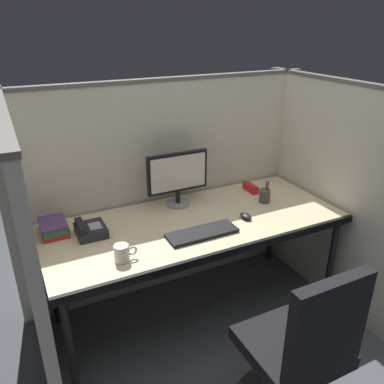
{
  "coord_description": "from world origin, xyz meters",
  "views": [
    {
      "loc": [
        -1.0,
        -1.67,
        1.91
      ],
      "look_at": [
        0.0,
        0.35,
        0.92
      ],
      "focal_mm": 36.61,
      "sensor_mm": 36.0,
      "label": 1
    }
  ],
  "objects_px": {
    "book_stack": "(54,227)",
    "desk": "(196,228)",
    "keyboard_main": "(202,233)",
    "desk_phone": "(90,230)",
    "monitor_center": "(177,176)",
    "coffee_mug": "(122,253)",
    "pen_cup": "(265,196)",
    "office_chair": "(296,369)",
    "computer_mouse": "(246,216)",
    "red_stapler": "(251,188)"
  },
  "relations": [
    {
      "from": "computer_mouse",
      "to": "pen_cup",
      "type": "height_order",
      "value": "pen_cup"
    },
    {
      "from": "office_chair",
      "to": "keyboard_main",
      "type": "bearing_deg",
      "value": 97.01
    },
    {
      "from": "computer_mouse",
      "to": "red_stapler",
      "type": "xyz_separation_m",
      "value": [
        0.27,
        0.35,
        0.01
      ]
    },
    {
      "from": "keyboard_main",
      "to": "computer_mouse",
      "type": "bearing_deg",
      "value": 9.53
    },
    {
      "from": "desk",
      "to": "keyboard_main",
      "type": "distance_m",
      "value": 0.18
    },
    {
      "from": "computer_mouse",
      "to": "desk_phone",
      "type": "bearing_deg",
      "value": 165.97
    },
    {
      "from": "desk_phone",
      "to": "red_stapler",
      "type": "relative_size",
      "value": 1.27
    },
    {
      "from": "keyboard_main",
      "to": "desk_phone",
      "type": "bearing_deg",
      "value": 153.76
    },
    {
      "from": "computer_mouse",
      "to": "coffee_mug",
      "type": "xyz_separation_m",
      "value": [
        -0.85,
        -0.12,
        0.03
      ]
    },
    {
      "from": "desk",
      "to": "office_chair",
      "type": "xyz_separation_m",
      "value": [
        0.07,
        -0.94,
        -0.33
      ]
    },
    {
      "from": "desk_phone",
      "to": "pen_cup",
      "type": "distance_m",
      "value": 1.21
    },
    {
      "from": "office_chair",
      "to": "monitor_center",
      "type": "xyz_separation_m",
      "value": [
        -0.07,
        1.22,
        0.59
      ]
    },
    {
      "from": "desk",
      "to": "monitor_center",
      "type": "distance_m",
      "value": 0.39
    },
    {
      "from": "desk",
      "to": "keyboard_main",
      "type": "relative_size",
      "value": 4.42
    },
    {
      "from": "keyboard_main",
      "to": "book_stack",
      "type": "xyz_separation_m",
      "value": [
        -0.79,
        0.41,
        0.03
      ]
    },
    {
      "from": "red_stapler",
      "to": "office_chair",
      "type": "bearing_deg",
      "value": -113.32
    },
    {
      "from": "desk",
      "to": "pen_cup",
      "type": "xyz_separation_m",
      "value": [
        0.56,
        0.05,
        0.1
      ]
    },
    {
      "from": "keyboard_main",
      "to": "red_stapler",
      "type": "distance_m",
      "value": 0.75
    },
    {
      "from": "desk",
      "to": "computer_mouse",
      "type": "distance_m",
      "value": 0.33
    },
    {
      "from": "computer_mouse",
      "to": "coffee_mug",
      "type": "bearing_deg",
      "value": -172.27
    },
    {
      "from": "red_stapler",
      "to": "computer_mouse",
      "type": "bearing_deg",
      "value": -127.98
    },
    {
      "from": "coffee_mug",
      "to": "pen_cup",
      "type": "height_order",
      "value": "pen_cup"
    },
    {
      "from": "desk",
      "to": "desk_phone",
      "type": "distance_m",
      "value": 0.66
    },
    {
      "from": "coffee_mug",
      "to": "book_stack",
      "type": "xyz_separation_m",
      "value": [
        -0.28,
        0.47,
        -0.01
      ]
    },
    {
      "from": "office_chair",
      "to": "pen_cup",
      "type": "bearing_deg",
      "value": 62.26
    },
    {
      "from": "coffee_mug",
      "to": "pen_cup",
      "type": "bearing_deg",
      "value": 13.6
    },
    {
      "from": "red_stapler",
      "to": "coffee_mug",
      "type": "bearing_deg",
      "value": -157.51
    },
    {
      "from": "desk",
      "to": "computer_mouse",
      "type": "xyz_separation_m",
      "value": [
        0.3,
        -0.11,
        0.07
      ]
    },
    {
      "from": "keyboard_main",
      "to": "book_stack",
      "type": "relative_size",
      "value": 2.03
    },
    {
      "from": "book_stack",
      "to": "coffee_mug",
      "type": "bearing_deg",
      "value": -59.17
    },
    {
      "from": "desk_phone",
      "to": "monitor_center",
      "type": "bearing_deg",
      "value": 13.15
    },
    {
      "from": "keyboard_main",
      "to": "book_stack",
      "type": "distance_m",
      "value": 0.89
    },
    {
      "from": "computer_mouse",
      "to": "desk_phone",
      "type": "height_order",
      "value": "desk_phone"
    },
    {
      "from": "office_chair",
      "to": "desk_phone",
      "type": "xyz_separation_m",
      "value": [
        -0.71,
        1.07,
        0.41
      ]
    },
    {
      "from": "desk",
      "to": "monitor_center",
      "type": "height_order",
      "value": "monitor_center"
    },
    {
      "from": "computer_mouse",
      "to": "monitor_center",
      "type": "bearing_deg",
      "value": 128.69
    },
    {
      "from": "coffee_mug",
      "to": "book_stack",
      "type": "height_order",
      "value": "coffee_mug"
    },
    {
      "from": "computer_mouse",
      "to": "office_chair",
      "type": "bearing_deg",
      "value": -105.84
    },
    {
      "from": "desk",
      "to": "keyboard_main",
      "type": "xyz_separation_m",
      "value": [
        -0.04,
        -0.16,
        0.06
      ]
    },
    {
      "from": "desk_phone",
      "to": "computer_mouse",
      "type": "bearing_deg",
      "value": -14.03
    },
    {
      "from": "book_stack",
      "to": "monitor_center",
      "type": "bearing_deg",
      "value": 2.35
    },
    {
      "from": "office_chair",
      "to": "coffee_mug",
      "type": "bearing_deg",
      "value": 129.58
    },
    {
      "from": "desk",
      "to": "computer_mouse",
      "type": "bearing_deg",
      "value": -19.08
    },
    {
      "from": "office_chair",
      "to": "desk_phone",
      "type": "distance_m",
      "value": 1.35
    },
    {
      "from": "desk",
      "to": "keyboard_main",
      "type": "height_order",
      "value": "keyboard_main"
    },
    {
      "from": "pen_cup",
      "to": "keyboard_main",
      "type": "bearing_deg",
      "value": -160.73
    },
    {
      "from": "keyboard_main",
      "to": "computer_mouse",
      "type": "distance_m",
      "value": 0.35
    },
    {
      "from": "book_stack",
      "to": "desk",
      "type": "bearing_deg",
      "value": -16.53
    },
    {
      "from": "desk",
      "to": "book_stack",
      "type": "xyz_separation_m",
      "value": [
        -0.83,
        0.25,
        0.09
      ]
    },
    {
      "from": "monitor_center",
      "to": "desk_phone",
      "type": "height_order",
      "value": "monitor_center"
    }
  ]
}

